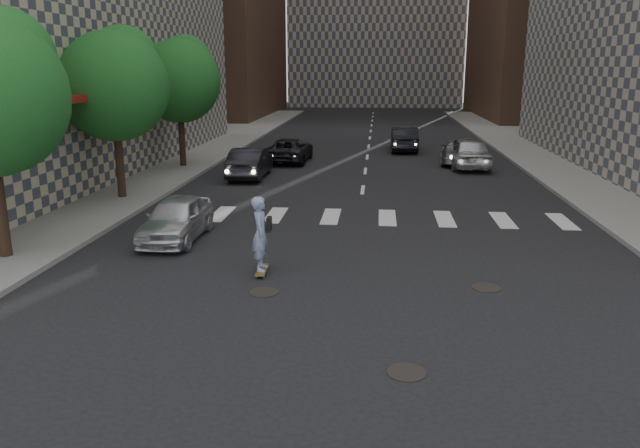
% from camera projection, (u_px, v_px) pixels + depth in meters
% --- Properties ---
extents(ground, '(160.00, 160.00, 0.00)m').
position_uv_depth(ground, '(346.00, 315.00, 13.42)').
color(ground, black).
rests_on(ground, ground).
extents(sidewalk_left, '(13.00, 80.00, 0.15)m').
position_uv_depth(sidewalk_left, '(100.00, 163.00, 34.00)').
color(sidewalk_left, gray).
rests_on(sidewalk_left, ground).
extents(tree_b, '(4.20, 4.20, 6.60)m').
position_uv_depth(tree_b, '(116.00, 81.00, 23.87)').
color(tree_b, '#382619').
rests_on(tree_b, sidewalk_left).
extents(tree_c, '(4.20, 4.20, 6.60)m').
position_uv_depth(tree_c, '(180.00, 77.00, 31.59)').
color(tree_c, '#382619').
rests_on(tree_c, sidewalk_left).
extents(manhole_a, '(0.70, 0.70, 0.02)m').
position_uv_depth(manhole_a, '(407.00, 372.00, 10.90)').
color(manhole_a, black).
rests_on(manhole_a, ground).
extents(manhole_b, '(0.70, 0.70, 0.02)m').
position_uv_depth(manhole_b, '(264.00, 292.00, 14.75)').
color(manhole_b, black).
rests_on(manhole_b, ground).
extents(manhole_c, '(0.70, 0.70, 0.02)m').
position_uv_depth(manhole_c, '(486.00, 288.00, 15.05)').
color(manhole_c, black).
rests_on(manhole_c, ground).
extents(skateboarder, '(0.51, 1.03, 2.03)m').
position_uv_depth(skateboarder, '(261.00, 234.00, 15.85)').
color(skateboarder, brown).
rests_on(skateboarder, ground).
extents(silver_sedan, '(1.59, 3.92, 1.33)m').
position_uv_depth(silver_sedan, '(176.00, 218.00, 19.11)').
color(silver_sedan, silver).
rests_on(silver_sedan, ground).
extents(traffic_car_a, '(1.57, 4.39, 1.44)m').
position_uv_depth(traffic_car_a, '(250.00, 163.00, 29.70)').
color(traffic_car_a, black).
rests_on(traffic_car_a, ground).
extents(traffic_car_b, '(2.45, 4.73, 1.31)m').
position_uv_depth(traffic_car_b, '(458.00, 152.00, 34.04)').
color(traffic_car_b, slate).
rests_on(traffic_car_b, ground).
extents(traffic_car_c, '(2.33, 4.77, 1.31)m').
position_uv_depth(traffic_car_c, '(289.00, 150.00, 34.62)').
color(traffic_car_c, black).
rests_on(traffic_car_c, ground).
extents(traffic_car_d, '(2.17, 4.94, 1.66)m').
position_uv_depth(traffic_car_d, '(467.00, 152.00, 32.60)').
color(traffic_car_d, '#A6A9AD').
rests_on(traffic_car_d, ground).
extents(traffic_car_e, '(1.62, 4.61, 1.52)m').
position_uv_depth(traffic_car_e, '(404.00, 139.00, 39.05)').
color(traffic_car_e, black).
rests_on(traffic_car_e, ground).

